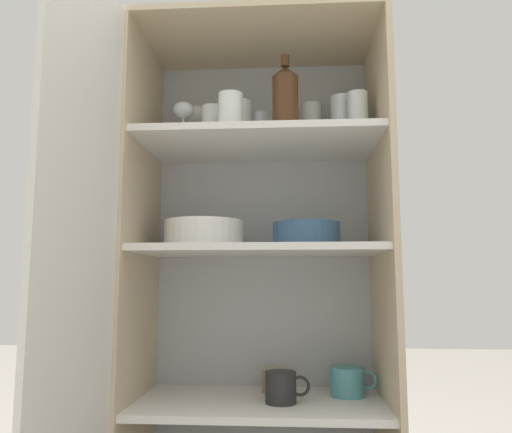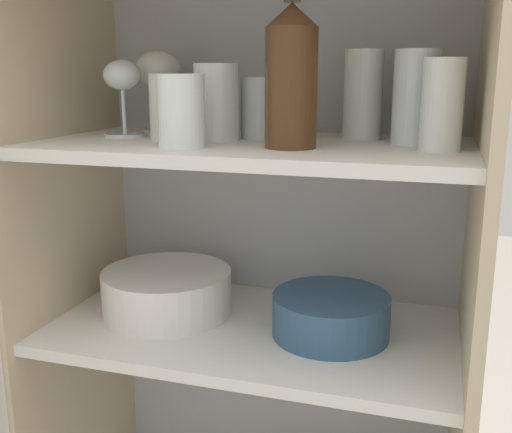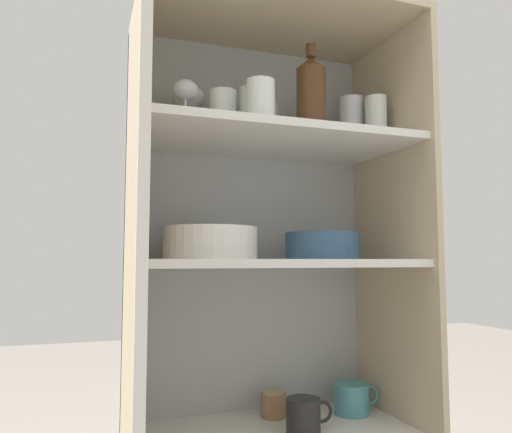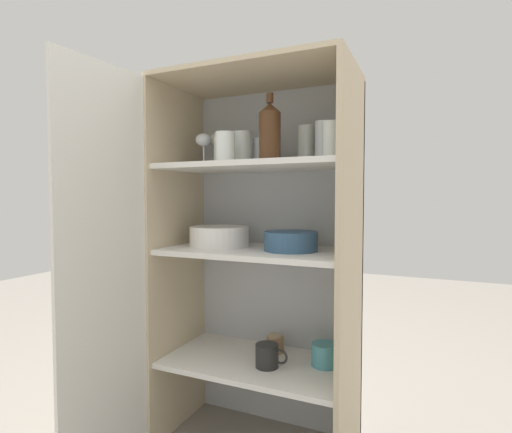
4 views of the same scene
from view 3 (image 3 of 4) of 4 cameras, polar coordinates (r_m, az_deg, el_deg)
cupboard_back_panel at (r=1.50m, az=-0.63°, el=-7.38°), size 0.74×0.02×1.42m
cupboard_side_left at (r=1.23m, az=-13.84°, el=-7.78°), size 0.02×0.42×1.42m
cupboard_side_right at (r=1.48m, az=15.36°, el=-7.24°), size 0.02×0.42×1.42m
cupboard_top_panel at (r=1.47m, az=2.06°, el=21.58°), size 0.74×0.42×0.02m
shelf_board_middle at (r=1.31m, az=2.15°, el=-5.32°), size 0.70×0.38×0.02m
shelf_board_upper at (r=1.35m, az=2.11°, el=8.64°), size 0.70×0.38×0.02m
cupboard_door at (r=0.84m, az=-13.15°, el=-9.17°), size 0.05×0.37×1.42m
tumbler_glass_0 at (r=1.42m, az=1.32°, el=10.53°), size 0.07×0.07×0.10m
tumbler_glass_1 at (r=1.51m, az=10.87°, el=10.51°), size 0.07×0.07×0.15m
tumbler_glass_2 at (r=1.47m, az=13.57°, el=10.68°), size 0.06×0.06×0.13m
tumbler_glass_3 at (r=1.35m, az=-0.41°, el=11.82°), size 0.08×0.08×0.13m
tumbler_glass_4 at (r=1.25m, az=0.52°, el=12.89°), size 0.07×0.07×0.11m
tumbler_glass_5 at (r=1.32m, az=-3.82°, el=11.86°), size 0.07×0.07×0.11m
tumbler_glass_6 at (r=1.53m, az=6.53°, el=10.31°), size 0.07×0.07×0.15m
wine_glass_0 at (r=1.41m, az=-7.66°, el=13.07°), size 0.09×0.09×0.15m
wine_glass_1 at (r=1.32m, az=-8.06°, el=13.61°), size 0.07×0.07×0.13m
wine_bottle at (r=1.36m, az=6.32°, el=13.68°), size 0.08×0.08×0.24m
plate_stack_white at (r=1.27m, az=-5.22°, el=-3.04°), size 0.24×0.24×0.08m
mixing_bowl_large at (r=1.37m, az=7.55°, el=-3.22°), size 0.20×0.20×0.07m
coffee_mug_primary at (r=1.36m, az=5.52°, el=-21.70°), size 0.13×0.09×0.09m
coffee_mug_extra_1 at (r=1.53m, az=10.91°, el=-19.75°), size 0.14×0.10×0.08m
storage_jar at (r=1.48m, az=2.00°, el=-20.65°), size 0.07×0.07×0.07m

